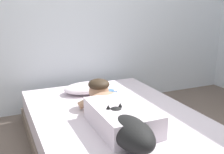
# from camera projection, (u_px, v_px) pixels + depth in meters

# --- Properties ---
(back_wall) EXTENTS (4.34, 0.12, 2.50)m
(back_wall) POSITION_uv_depth(u_px,v_px,m) (84.00, 6.00, 3.33)
(back_wall) COLOR silver
(back_wall) RESTS_ON ground
(bed) EXTENTS (1.44, 2.03, 0.34)m
(bed) POSITION_uv_depth(u_px,v_px,m) (115.00, 131.00, 2.49)
(bed) COLOR #726051
(bed) RESTS_ON ground
(pillow) EXTENTS (0.52, 0.32, 0.11)m
(pillow) POSITION_uv_depth(u_px,v_px,m) (87.00, 88.00, 2.99)
(pillow) COLOR silver
(pillow) RESTS_ON bed
(person_lying) EXTENTS (0.43, 0.92, 0.27)m
(person_lying) POSITION_uv_depth(u_px,v_px,m) (115.00, 109.00, 2.26)
(person_lying) COLOR silver
(person_lying) RESTS_ON bed
(dog) EXTENTS (0.26, 0.57, 0.21)m
(dog) POSITION_uv_depth(u_px,v_px,m) (129.00, 131.00, 1.89)
(dog) COLOR black
(dog) RESTS_ON bed
(coffee_cup) EXTENTS (0.12, 0.09, 0.07)m
(coffee_cup) POSITION_uv_depth(u_px,v_px,m) (111.00, 93.00, 2.86)
(coffee_cup) COLOR teal
(coffee_cup) RESTS_ON bed
(cell_phone) EXTENTS (0.07, 0.14, 0.01)m
(cell_phone) POSITION_uv_depth(u_px,v_px,m) (153.00, 124.00, 2.23)
(cell_phone) COLOR black
(cell_phone) RESTS_ON bed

